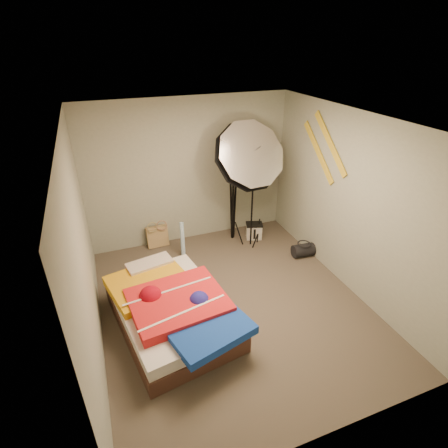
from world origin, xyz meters
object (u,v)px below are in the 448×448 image
tote_bag (157,236)px  camera_case (254,231)px  photo_umbrella (248,157)px  wrapping_roll (183,240)px  camera_tripod (233,199)px  bed (172,309)px  duffel_bag (303,250)px

tote_bag → camera_case: 1.75m
tote_bag → photo_umbrella: 2.15m
wrapping_roll → photo_umbrella: bearing=-12.4°
camera_tripod → wrapping_roll: bearing=-166.1°
camera_case → photo_umbrella: bearing=-116.8°
wrapping_roll → camera_tripod: size_ratio=0.45×
tote_bag → photo_umbrella: size_ratio=0.16×
tote_bag → photo_umbrella: (1.38, -0.69, 1.50)m
tote_bag → bed: bed is taller
camera_case → duffel_bag: bearing=-39.3°
duffel_bag → bed: (-2.44, -0.78, 0.15)m
photo_umbrella → camera_tripod: bearing=93.8°
wrapping_roll → duffel_bag: bearing=-21.4°
tote_bag → wrapping_roll: wrapping_roll is taller
duffel_bag → camera_tripod: (-0.89, 0.99, 0.67)m
tote_bag → camera_case: size_ratio=1.35×
wrapping_roll → bed: (-0.54, -1.52, -0.04)m
bed → camera_case: bearing=40.2°
tote_bag → duffel_bag: tote_bag is taller
tote_bag → camera_tripod: (1.35, -0.21, 0.60)m
wrapping_roll → photo_umbrella: photo_umbrella is taller
camera_case → photo_umbrella: (-0.33, -0.32, 1.55)m
duffel_bag → bed: bearing=-157.3°
camera_tripod → tote_bag: bearing=170.9°
bed → camera_tripod: bearing=48.8°
camera_case → tote_bag: bearing=-173.5°
camera_case → duffel_bag: camera_case is taller
camera_case → camera_tripod: size_ratio=0.20×
photo_umbrella → wrapping_roll: bearing=167.6°
bed → camera_tripod: 2.41m
bed → tote_bag: bearing=84.1°
duffel_bag → photo_umbrella: bearing=153.9°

